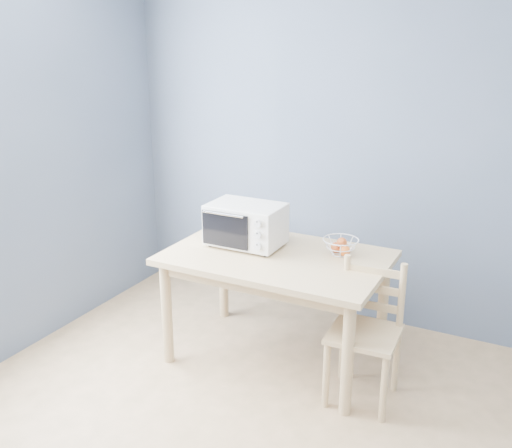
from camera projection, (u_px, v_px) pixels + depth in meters
The scene contains 5 objects.
room at pixel (215, 254), 2.16m from camera, with size 4.01×4.51×2.61m.
dining_table at pixel (276, 269), 3.70m from camera, with size 1.40×0.90×0.75m.
toaster_oven at pixel (243, 224), 3.79m from camera, with size 0.49×0.36×0.29m.
fruit_basket at pixel (341, 246), 3.65m from camera, with size 0.30×0.30×0.12m.
dining_chair at pixel (366, 334), 3.36m from camera, with size 0.41×0.41×0.84m.
Camera 1 is at (1.06, -1.72, 2.08)m, focal length 40.00 mm.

